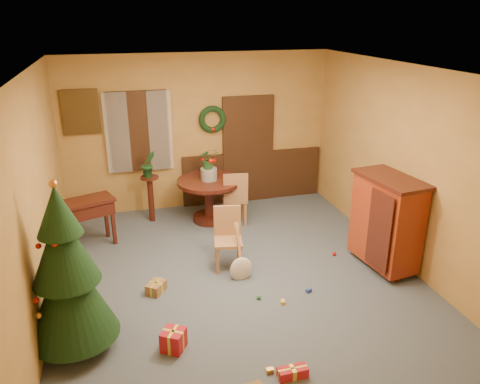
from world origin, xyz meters
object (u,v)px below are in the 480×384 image
object	(u,v)px
writing_desk	(85,212)
sideboard	(386,220)
christmas_tree	(67,273)
dining_table	(209,192)
chair_near	(228,235)

from	to	relation	value
writing_desk	sideboard	size ratio (longest dim) A/B	0.72
christmas_tree	dining_table	bearing A→B (deg)	54.15
dining_table	chair_near	bearing A→B (deg)	-92.40
writing_desk	dining_table	bearing A→B (deg)	12.81
dining_table	christmas_tree	xyz separation A→B (m)	(-2.16, -2.99, 0.41)
christmas_tree	writing_desk	world-z (taller)	christmas_tree
dining_table	sideboard	bearing A→B (deg)	-46.81
chair_near	dining_table	bearing A→B (deg)	87.60
chair_near	sideboard	size ratio (longest dim) A/B	0.66
writing_desk	sideboard	world-z (taller)	sideboard
writing_desk	chair_near	bearing A→B (deg)	-30.07
sideboard	writing_desk	bearing A→B (deg)	157.03
sideboard	dining_table	bearing A→B (deg)	133.19
dining_table	writing_desk	bearing A→B (deg)	-167.19
christmas_tree	writing_desk	xyz separation A→B (m)	(0.05, 2.51, -0.35)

